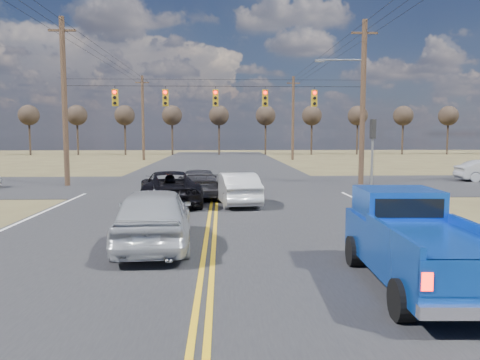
{
  "coord_description": "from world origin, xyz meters",
  "views": [
    {
      "loc": [
        0.34,
        -10.56,
        3.14
      ],
      "look_at": [
        1.0,
        6.06,
        1.5
      ],
      "focal_mm": 35.0,
      "sensor_mm": 36.0,
      "label": 1
    }
  ],
  "objects_px": {
    "pickup_truck": "(415,243)",
    "white_car_queue": "(236,188)",
    "silver_suv": "(154,217)",
    "black_suv": "(169,188)",
    "dgrey_car_queue": "(199,183)"
  },
  "relations": [
    {
      "from": "black_suv",
      "to": "dgrey_car_queue",
      "type": "bearing_deg",
      "value": -126.86
    },
    {
      "from": "pickup_truck",
      "to": "silver_suv",
      "type": "xyz_separation_m",
      "value": [
        -5.84,
        3.61,
        -0.06
      ]
    },
    {
      "from": "silver_suv",
      "to": "white_car_queue",
      "type": "height_order",
      "value": "silver_suv"
    },
    {
      "from": "black_suv",
      "to": "silver_suv",
      "type": "bearing_deg",
      "value": 84.05
    },
    {
      "from": "white_car_queue",
      "to": "black_suv",
      "type": "bearing_deg",
      "value": -11.95
    },
    {
      "from": "pickup_truck",
      "to": "white_car_queue",
      "type": "xyz_separation_m",
      "value": [
        -3.3,
        11.41,
        -0.2
      ]
    },
    {
      "from": "black_suv",
      "to": "dgrey_car_queue",
      "type": "relative_size",
      "value": 1.13
    },
    {
      "from": "pickup_truck",
      "to": "silver_suv",
      "type": "height_order",
      "value": "pickup_truck"
    },
    {
      "from": "pickup_truck",
      "to": "black_suv",
      "type": "relative_size",
      "value": 0.95
    },
    {
      "from": "pickup_truck",
      "to": "silver_suv",
      "type": "bearing_deg",
      "value": 150.72
    },
    {
      "from": "pickup_truck",
      "to": "dgrey_car_queue",
      "type": "xyz_separation_m",
      "value": [
        -5.11,
        13.87,
        -0.23
      ]
    },
    {
      "from": "black_suv",
      "to": "dgrey_car_queue",
      "type": "xyz_separation_m",
      "value": [
        1.19,
        2.27,
        -0.06
      ]
    },
    {
      "from": "black_suv",
      "to": "dgrey_car_queue",
      "type": "distance_m",
      "value": 2.56
    },
    {
      "from": "silver_suv",
      "to": "dgrey_car_queue",
      "type": "distance_m",
      "value": 10.29
    },
    {
      "from": "silver_suv",
      "to": "white_car_queue",
      "type": "relative_size",
      "value": 1.15
    }
  ]
}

